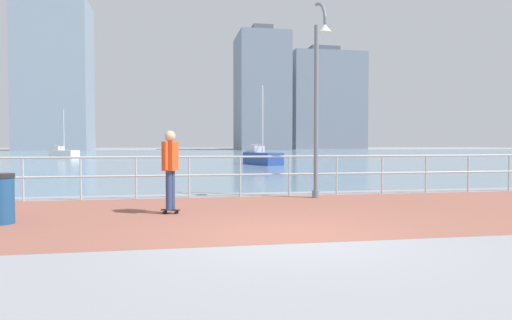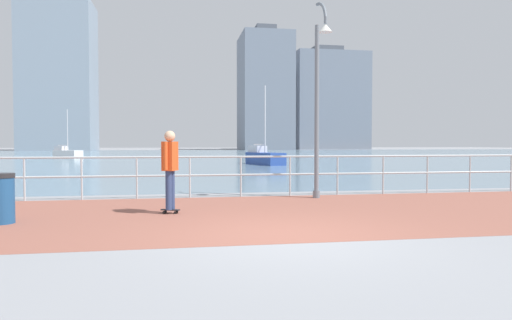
% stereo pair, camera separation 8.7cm
% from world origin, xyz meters
% --- Properties ---
extents(ground, '(220.00, 220.00, 0.00)m').
position_xyz_m(ground, '(0.00, 40.00, 0.00)').
color(ground, gray).
extents(brick_paving, '(28.00, 5.98, 0.01)m').
position_xyz_m(brick_paving, '(0.00, 2.45, 0.00)').
color(brick_paving, '#935647').
rests_on(brick_paving, ground).
extents(harbor_water, '(180.00, 88.00, 0.00)m').
position_xyz_m(harbor_water, '(0.00, 50.44, 0.00)').
color(harbor_water, '#6B899E').
rests_on(harbor_water, ground).
extents(waterfront_railing, '(25.25, 0.06, 1.14)m').
position_xyz_m(waterfront_railing, '(0.00, 5.44, 0.79)').
color(waterfront_railing, '#B2BCC1').
rests_on(waterfront_railing, ground).
extents(lamppost, '(0.36, 0.82, 5.24)m').
position_xyz_m(lamppost, '(2.00, 4.67, 2.90)').
color(lamppost, slate).
rests_on(lamppost, ground).
extents(skateboarder, '(0.41, 0.54, 1.75)m').
position_xyz_m(skateboarder, '(-1.88, 2.69, 1.05)').
color(skateboarder, black).
rests_on(skateboarder, ground).
extents(trash_bin, '(0.46, 0.46, 0.93)m').
position_xyz_m(trash_bin, '(-4.92, 2.00, 0.47)').
color(trash_bin, navy).
rests_on(trash_bin, ground).
extents(sailboat_red, '(3.39, 3.16, 4.98)m').
position_xyz_m(sailboat_red, '(-13.12, 42.84, 0.48)').
color(sailboat_red, white).
rests_on(sailboat_red, ground).
extents(sailboat_ivory, '(2.26, 4.09, 5.48)m').
position_xyz_m(sailboat_ivory, '(4.20, 24.22, 0.52)').
color(sailboat_ivory, '#284799').
rests_on(sailboat_ivory, ground).
extents(tower_brick, '(11.17, 13.63, 28.05)m').
position_xyz_m(tower_brick, '(17.90, 95.87, 13.19)').
color(tower_brick, slate).
rests_on(tower_brick, ground).
extents(tower_glass, '(14.00, 10.75, 32.27)m').
position_xyz_m(tower_glass, '(-25.91, 92.53, 15.30)').
color(tower_glass, '#8493A3').
rests_on(tower_glass, ground).
extents(tower_steel, '(17.97, 15.71, 25.69)m').
position_xyz_m(tower_steel, '(35.35, 104.49, 12.02)').
color(tower_steel, slate).
rests_on(tower_steel, ground).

